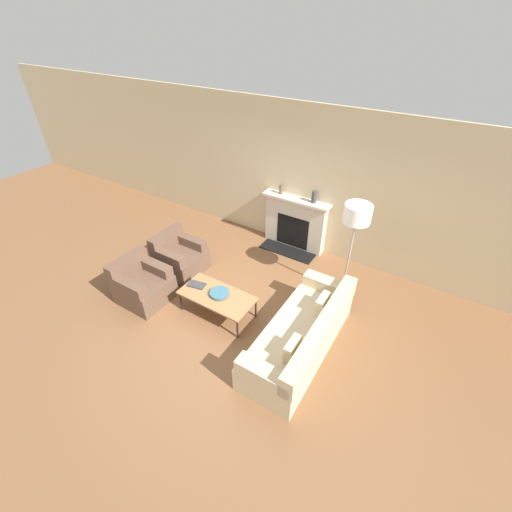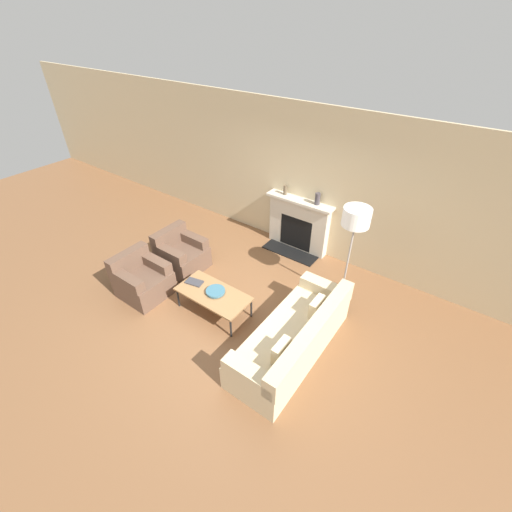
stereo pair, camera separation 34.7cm
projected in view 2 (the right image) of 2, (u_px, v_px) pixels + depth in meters
ground_plane at (227, 308)px, 5.89m from camera, size 18.00×18.00×0.00m
wall_back at (305, 182)px, 6.64m from camera, size 18.00×0.06×2.90m
fireplace at (298, 225)px, 7.07m from camera, size 1.42×0.59×1.13m
couch at (294, 338)px, 5.00m from camera, size 0.87×2.21×0.77m
armchair_near at (142, 279)px, 6.04m from camera, size 0.81×0.78×0.78m
armchair_far at (181, 254)px, 6.65m from camera, size 0.81×0.78×0.78m
coffee_table at (213, 294)px, 5.62m from camera, size 1.24×0.61×0.41m
bowl at (216, 291)px, 5.59m from camera, size 0.32×0.32×0.05m
book at (194, 282)px, 5.81m from camera, size 0.32×0.22×0.02m
floor_lamp at (356, 222)px, 5.20m from camera, size 0.43×0.43×1.79m
mantel_vase_left at (285, 190)px, 6.85m from camera, size 0.07×0.07×0.20m
mantel_vase_center_left at (318, 199)px, 6.50m from camera, size 0.10×0.10×0.23m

